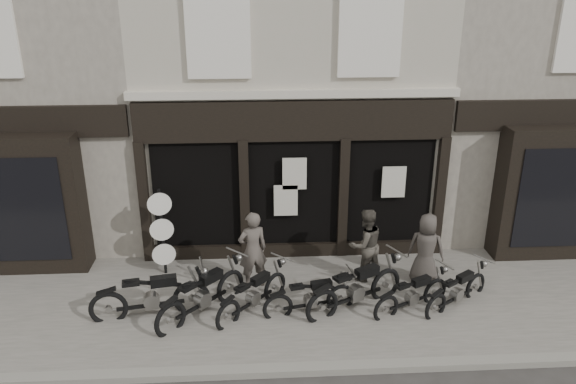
{
  "coord_description": "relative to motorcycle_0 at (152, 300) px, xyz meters",
  "views": [
    {
      "loc": [
        -0.84,
        -9.19,
        6.49
      ],
      "look_at": [
        -0.22,
        1.6,
        2.28
      ],
      "focal_mm": 35.0,
      "sensor_mm": 36.0,
      "label": 1
    }
  ],
  "objects": [
    {
      "name": "ground_plane",
      "position": [
        2.99,
        -0.55,
        -0.45
      ],
      "size": [
        90.0,
        90.0,
        0.0
      ],
      "primitive_type": "plane",
      "color": "#2D2B28",
      "rests_on": "ground"
    },
    {
      "name": "pavement",
      "position": [
        2.99,
        0.35,
        -0.39
      ],
      "size": [
        30.0,
        4.2,
        0.12
      ],
      "primitive_type": "cube",
      "color": "#615D56",
      "rests_on": "ground_plane"
    },
    {
      "name": "kerb",
      "position": [
        2.99,
        -1.8,
        -0.38
      ],
      "size": [
        30.0,
        0.25,
        0.13
      ],
      "primitive_type": "cube",
      "color": "gray",
      "rests_on": "ground_plane"
    },
    {
      "name": "central_building",
      "position": [
        2.99,
        5.4,
        3.63
      ],
      "size": [
        7.3,
        6.22,
        8.34
      ],
      "color": "#B1A798",
      "rests_on": "ground"
    },
    {
      "name": "neighbour_left",
      "position": [
        -3.36,
        5.35,
        3.59
      ],
      "size": [
        5.6,
        6.73,
        8.34
      ],
      "color": "#9C9484",
      "rests_on": "ground"
    },
    {
      "name": "neighbour_right",
      "position": [
        9.34,
        5.35,
        3.59
      ],
      "size": [
        5.6,
        6.73,
        8.34
      ],
      "color": "#9C9484",
      "rests_on": "ground"
    },
    {
      "name": "motorcycle_0",
      "position": [
        0.0,
        0.0,
        0.0
      ],
      "size": [
        2.35,
        0.78,
        1.13
      ],
      "rotation": [
        0.0,
        0.0,
        0.19
      ],
      "color": "black",
      "rests_on": "ground"
    },
    {
      "name": "motorcycle_1",
      "position": [
        1.0,
        -0.0,
        -0.01
      ],
      "size": [
        1.79,
        1.86,
        1.11
      ],
      "rotation": [
        0.0,
        0.0,
        0.81
      ],
      "color": "black",
      "rests_on": "ground"
    },
    {
      "name": "motorcycle_2",
      "position": [
        2.01,
        0.07,
        -0.06
      ],
      "size": [
        1.55,
        1.64,
        0.97
      ],
      "rotation": [
        0.0,
        0.0,
        0.82
      ],
      "color": "black",
      "rests_on": "ground"
    },
    {
      "name": "motorcycle_3",
      "position": [
        3.17,
        -0.08,
        -0.08
      ],
      "size": [
        1.93,
        0.71,
        0.94
      ],
      "rotation": [
        0.0,
        0.0,
        0.22
      ],
      "color": "black",
      "rests_on": "ground"
    },
    {
      "name": "motorcycle_4",
      "position": [
        4.1,
        0.05,
        0.0
      ],
      "size": [
        2.18,
        1.4,
        1.14
      ],
      "rotation": [
        0.0,
        0.0,
        0.49
      ],
      "color": "black",
      "rests_on": "ground"
    },
    {
      "name": "motorcycle_5",
      "position": [
        5.24,
        -0.07,
        -0.09
      ],
      "size": [
        1.76,
        1.08,
        0.91
      ],
      "rotation": [
        0.0,
        0.0,
        0.47
      ],
      "color": "black",
      "rests_on": "ground"
    },
    {
      "name": "motorcycle_6",
      "position": [
        6.19,
        0.01,
        -0.09
      ],
      "size": [
        1.68,
        1.28,
        0.92
      ],
      "rotation": [
        0.0,
        0.0,
        0.6
      ],
      "color": "black",
      "rests_on": "ground"
    },
    {
      "name": "man_left",
      "position": [
        2.01,
        0.99,
        0.54
      ],
      "size": [
        0.73,
        0.58,
        1.74
      ],
      "primitive_type": "imported",
      "rotation": [
        0.0,
        0.0,
        3.44
      ],
      "color": "#4F4741",
      "rests_on": "pavement"
    },
    {
      "name": "man_centre",
      "position": [
        4.48,
        1.17,
        0.5
      ],
      "size": [
        0.98,
        0.88,
        1.66
      ],
      "primitive_type": "imported",
      "rotation": [
        0.0,
        0.0,
        3.52
      ],
      "color": "#433E36",
      "rests_on": "pavement"
    },
    {
      "name": "man_right",
      "position": [
        5.77,
        0.96,
        0.47
      ],
      "size": [
        0.92,
        0.78,
        1.61
      ],
      "primitive_type": "imported",
      "rotation": [
        0.0,
        0.0,
        2.74
      ],
      "color": "#413B36",
      "rests_on": "pavement"
    },
    {
      "name": "advert_sign_post",
      "position": [
        0.01,
        1.64,
        0.6
      ],
      "size": [
        0.52,
        0.34,
        2.17
      ],
      "rotation": [
        0.0,
        0.0,
        0.2
      ],
      "color": "black",
      "rests_on": "ground"
    }
  ]
}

